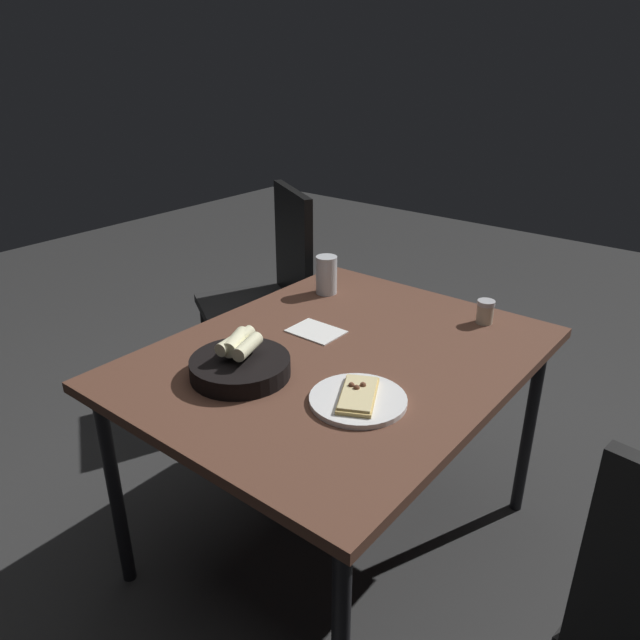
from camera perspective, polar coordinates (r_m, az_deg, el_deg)
ground at (r=2.14m, az=1.56°, el=-20.12°), size 8.00×8.00×0.00m
dining_table at (r=1.75m, az=1.80°, el=-4.79°), size 0.94×1.17×0.71m
pizza_plate at (r=1.49m, az=3.64°, el=-7.46°), size 0.24×0.24×0.04m
bread_basket at (r=1.61m, az=-7.58°, el=-4.19°), size 0.27×0.27×0.11m
beer_glass at (r=2.13m, az=0.62°, el=4.10°), size 0.08×0.08×0.14m
pepper_shaker at (r=1.97m, az=15.41°, el=0.65°), size 0.06×0.06×0.08m
napkin at (r=1.85m, az=-0.38°, el=-1.08°), size 0.16×0.12×0.00m
chair_far at (r=2.69m, az=-4.74°, el=3.36°), size 0.60×0.60×0.96m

